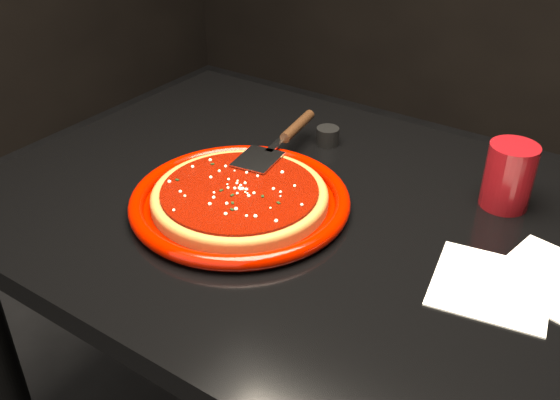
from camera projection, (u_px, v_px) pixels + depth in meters
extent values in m
cube|color=black|center=(324.00, 374.00, 1.22)|extent=(1.20, 0.80, 0.75)
cylinder|color=#840900|center=(240.00, 200.00, 1.03)|extent=(0.44, 0.44, 0.03)
cylinder|color=brown|center=(240.00, 198.00, 1.03)|extent=(0.35, 0.35, 0.01)
torus|color=brown|center=(240.00, 194.00, 1.03)|extent=(0.35, 0.35, 0.02)
cylinder|color=#730A00|center=(240.00, 192.00, 1.03)|extent=(0.31, 0.31, 0.01)
cylinder|color=maroon|center=(509.00, 176.00, 1.02)|extent=(0.10, 0.10, 0.11)
cube|color=white|center=(491.00, 286.00, 0.87)|extent=(0.18, 0.18, 0.00)
cube|color=white|center=(553.00, 280.00, 0.88)|extent=(0.18, 0.18, 0.00)
cylinder|color=black|center=(328.00, 136.00, 1.23)|extent=(0.05, 0.05, 0.03)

